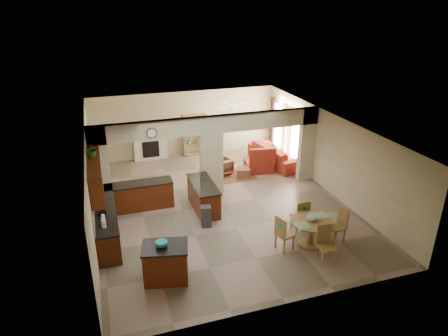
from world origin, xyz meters
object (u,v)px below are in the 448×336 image
object	(u,v)px
dining_table	(311,229)
sofa	(276,155)
armchair	(222,166)
kitchen_island	(166,263)

from	to	relation	value
dining_table	sofa	size ratio (longest dim) A/B	0.43
sofa	armchair	world-z (taller)	sofa
kitchen_island	dining_table	bearing A→B (deg)	15.74
dining_table	sofa	world-z (taller)	sofa
kitchen_island	armchair	size ratio (longest dim) A/B	1.80
dining_table	sofa	bearing A→B (deg)	74.22
dining_table	armchair	xyz separation A→B (m)	(-0.81, 5.49, -0.21)
armchair	sofa	bearing A→B (deg)	169.88
kitchen_island	armchair	xyz separation A→B (m)	(3.26, 5.69, -0.16)
kitchen_island	sofa	distance (m)	8.30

